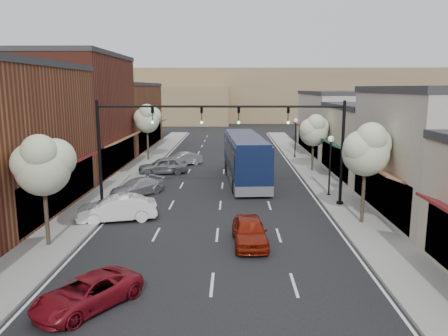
# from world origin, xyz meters

# --- Properties ---
(ground) EXTENTS (160.00, 160.00, 0.00)m
(ground) POSITION_xyz_m (0.00, 0.00, 0.00)
(ground) COLOR black
(ground) RESTS_ON ground
(sidewalk_left) EXTENTS (2.80, 73.00, 0.15)m
(sidewalk_left) POSITION_xyz_m (-8.40, 18.50, 0.07)
(sidewalk_left) COLOR gray
(sidewalk_left) RESTS_ON ground
(sidewalk_right) EXTENTS (2.80, 73.00, 0.15)m
(sidewalk_right) POSITION_xyz_m (8.40, 18.50, 0.07)
(sidewalk_right) COLOR gray
(sidewalk_right) RESTS_ON ground
(curb_left) EXTENTS (0.25, 73.00, 0.17)m
(curb_left) POSITION_xyz_m (-7.00, 18.50, 0.07)
(curb_left) COLOR gray
(curb_left) RESTS_ON ground
(curb_right) EXTENTS (0.25, 73.00, 0.17)m
(curb_right) POSITION_xyz_m (7.00, 18.50, 0.07)
(curb_right) COLOR gray
(curb_right) RESTS_ON ground
(bldg_left_midfar) EXTENTS (10.14, 14.10, 10.90)m
(bldg_left_midfar) POSITION_xyz_m (-14.24, 20.00, 5.40)
(bldg_left_midfar) COLOR maroon
(bldg_left_midfar) RESTS_ON ground
(bldg_left_far) EXTENTS (10.14, 18.10, 8.40)m
(bldg_left_far) POSITION_xyz_m (-14.22, 36.00, 4.16)
(bldg_left_far) COLOR brown
(bldg_left_far) RESTS_ON ground
(bldg_right_midnear) EXTENTS (9.14, 12.10, 7.90)m
(bldg_right_midnear) POSITION_xyz_m (13.72, 6.00, 3.91)
(bldg_right_midnear) COLOR #B7AC9D
(bldg_right_midnear) RESTS_ON ground
(bldg_right_midfar) EXTENTS (9.14, 12.10, 6.40)m
(bldg_right_midfar) POSITION_xyz_m (13.70, 18.00, 3.17)
(bldg_right_midfar) COLOR #BBAB95
(bldg_right_midfar) RESTS_ON ground
(bldg_right_far) EXTENTS (9.14, 16.10, 7.40)m
(bldg_right_far) POSITION_xyz_m (13.71, 32.00, 3.66)
(bldg_right_far) COLOR #B7AC9D
(bldg_right_far) RESTS_ON ground
(hill_far) EXTENTS (120.00, 30.00, 12.00)m
(hill_far) POSITION_xyz_m (0.00, 90.00, 6.00)
(hill_far) COLOR #7A6647
(hill_far) RESTS_ON ground
(hill_near) EXTENTS (50.00, 20.00, 8.00)m
(hill_near) POSITION_xyz_m (-25.00, 78.00, 4.00)
(hill_near) COLOR #7A6647
(hill_near) RESTS_ON ground
(signal_mast_right) EXTENTS (8.22, 0.46, 7.00)m
(signal_mast_right) POSITION_xyz_m (5.62, 8.00, 4.62)
(signal_mast_right) COLOR black
(signal_mast_right) RESTS_ON ground
(signal_mast_left) EXTENTS (8.22, 0.46, 7.00)m
(signal_mast_left) POSITION_xyz_m (-5.62, 8.00, 4.62)
(signal_mast_left) COLOR black
(signal_mast_left) RESTS_ON ground
(tree_right_near) EXTENTS (2.85, 2.65, 5.95)m
(tree_right_near) POSITION_xyz_m (8.35, 3.94, 4.45)
(tree_right_near) COLOR #47382B
(tree_right_near) RESTS_ON ground
(tree_right_far) EXTENTS (2.85, 2.65, 5.43)m
(tree_right_far) POSITION_xyz_m (8.35, 19.94, 3.99)
(tree_right_far) COLOR #47382B
(tree_right_far) RESTS_ON ground
(tree_left_near) EXTENTS (2.85, 2.65, 5.69)m
(tree_left_near) POSITION_xyz_m (-8.25, -0.06, 4.22)
(tree_left_near) COLOR #47382B
(tree_left_near) RESTS_ON ground
(tree_left_far) EXTENTS (2.85, 2.65, 6.13)m
(tree_left_far) POSITION_xyz_m (-8.25, 25.94, 4.60)
(tree_left_far) COLOR #47382B
(tree_left_far) RESTS_ON ground
(lamp_post_near) EXTENTS (0.44, 0.44, 4.44)m
(lamp_post_near) POSITION_xyz_m (7.80, 10.50, 3.01)
(lamp_post_near) COLOR black
(lamp_post_near) RESTS_ON ground
(lamp_post_far) EXTENTS (0.44, 0.44, 4.44)m
(lamp_post_far) POSITION_xyz_m (7.80, 28.00, 3.01)
(lamp_post_far) COLOR black
(lamp_post_far) RESTS_ON ground
(coach_bus) EXTENTS (3.75, 12.81, 3.86)m
(coach_bus) POSITION_xyz_m (1.86, 15.80, 2.00)
(coach_bus) COLOR #0E183A
(coach_bus) RESTS_ON ground
(red_hatchback) EXTENTS (1.87, 4.21, 1.41)m
(red_hatchback) POSITION_xyz_m (1.68, 0.60, 0.70)
(red_hatchback) COLOR maroon
(red_hatchback) RESTS_ON ground
(parked_car_a) EXTENTS (3.89, 4.43, 1.14)m
(parked_car_a) POSITION_xyz_m (-4.39, -5.97, 0.57)
(parked_car_a) COLOR maroon
(parked_car_a) RESTS_ON ground
(parked_car_b) EXTENTS (4.87, 2.75, 1.52)m
(parked_car_b) POSITION_xyz_m (-6.02, 4.41, 0.76)
(parked_car_b) COLOR white
(parked_car_b) RESTS_ON ground
(parked_car_c) EXTENTS (4.07, 4.43, 1.25)m
(parked_car_c) POSITION_xyz_m (-6.20, 10.62, 0.62)
(parked_car_c) COLOR #A09FA5
(parked_car_c) RESTS_ON ground
(parked_car_d) EXTENTS (4.82, 2.92, 1.53)m
(parked_car_d) POSITION_xyz_m (-5.53, 18.73, 0.77)
(parked_car_d) COLOR slate
(parked_car_d) RESTS_ON ground
(parked_car_e) EXTENTS (4.12, 3.32, 1.32)m
(parked_car_e) POSITION_xyz_m (-4.28, 23.23, 0.66)
(parked_car_e) COLOR #9C9CA1
(parked_car_e) RESTS_ON ground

